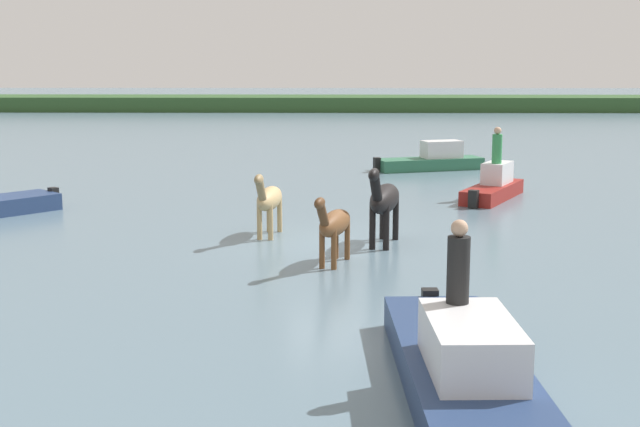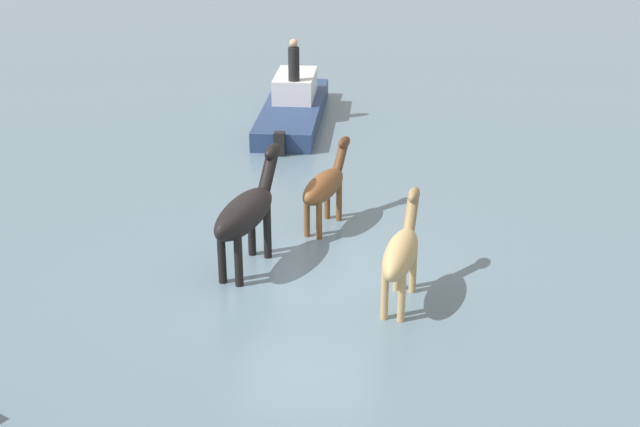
{
  "view_description": "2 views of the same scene",
  "coord_description": "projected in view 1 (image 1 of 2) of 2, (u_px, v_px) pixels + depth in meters",
  "views": [
    {
      "loc": [
        -0.18,
        -21.13,
        4.66
      ],
      "look_at": [
        -0.48,
        0.93,
        0.62
      ],
      "focal_mm": 48.86,
      "sensor_mm": 36.0,
      "label": 1
    },
    {
      "loc": [
        -2.0,
        14.35,
        7.45
      ],
      "look_at": [
        -0.2,
        -0.62,
        0.93
      ],
      "focal_mm": 48.28,
      "sensor_mm": 36.0,
      "label": 2
    }
  ],
  "objects": [
    {
      "name": "boat_motor_center",
      "position": [
        431.0,
        162.0,
        35.62
      ],
      "size": [
        4.62,
        2.49,
        1.33
      ],
      "rotation": [
        0.0,
        0.0,
        0.31
      ],
      "color": "#2D6B4C",
      "rests_on": "ground_plane"
    },
    {
      "name": "person_boatman_standing",
      "position": [
        497.0,
        147.0,
        28.23
      ],
      "size": [
        0.32,
        0.32,
        1.19
      ],
      "color": "#338C4C",
      "rests_on": "boat_tender_starboard"
    },
    {
      "name": "horse_chestnut_trailing",
      "position": [
        384.0,
        200.0,
        21.36
      ],
      "size": [
        1.12,
        2.68,
        2.08
      ],
      "rotation": [
        0.0,
        0.0,
        4.46
      ],
      "color": "black",
      "rests_on": "ground_plane"
    },
    {
      "name": "horse_lead",
      "position": [
        334.0,
        224.0,
        19.41
      ],
      "size": [
        0.99,
        2.16,
        1.69
      ],
      "rotation": [
        0.0,
        0.0,
        4.4
      ],
      "color": "brown",
      "rests_on": "ground_plane"
    },
    {
      "name": "horse_gray_outer",
      "position": [
        269.0,
        199.0,
        22.45
      ],
      "size": [
        0.8,
        2.29,
        1.77
      ],
      "rotation": [
        0.0,
        0.0,
        4.55
      ],
      "color": "tan",
      "rests_on": "ground_plane"
    },
    {
      "name": "ground_plane",
      "position": [
        339.0,
        245.0,
        21.62
      ],
      "size": [
        205.65,
        205.65,
        0.0
      ],
      "primitive_type": "plane",
      "color": "slate"
    },
    {
      "name": "distant_shoreline",
      "position": [
        334.0,
        110.0,
        73.57
      ],
      "size": [
        185.08,
        6.0,
        2.4
      ],
      "primitive_type": "cube",
      "color": "#2E5129",
      "rests_on": "ground_plane"
    },
    {
      "name": "person_helmsman_aft",
      "position": [
        458.0,
        265.0,
        12.11
      ],
      "size": [
        0.32,
        0.32,
        1.19
      ],
      "color": "black",
      "rests_on": "boat_skiff_near"
    },
    {
      "name": "boat_tender_starboard",
      "position": [
        493.0,
        190.0,
        28.45
      ],
      "size": [
        2.63,
        3.79,
        1.31
      ],
      "rotation": [
        0.0,
        0.0,
        1.09
      ],
      "color": "maroon",
      "rests_on": "ground_plane"
    },
    {
      "name": "boat_skiff_near",
      "position": [
        462.0,
        368.0,
        12.17
      ],
      "size": [
        1.81,
        6.01,
        1.37
      ],
      "rotation": [
        0.0,
        0.0,
        4.75
      ],
      "color": "navy",
      "rests_on": "ground_plane"
    }
  ]
}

